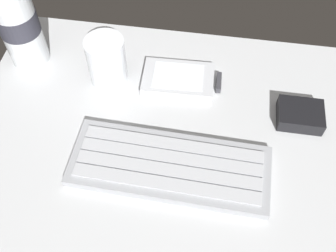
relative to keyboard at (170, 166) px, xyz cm
name	(u,v)px	position (x,y,z in cm)	size (l,w,h in cm)	color
ground_plane	(168,142)	(-1.08, 5.22, -1.79)	(64.00, 48.00, 2.80)	#B7BABC
keyboard	(170,166)	(0.00, 0.00, 0.00)	(29.29, 11.78, 1.70)	#93969B
handheld_device	(182,79)	(-0.42, 16.96, -0.08)	(13.00, 8.03, 1.50)	#B7BABF
juice_cup	(107,62)	(-12.82, 15.92, 3.10)	(6.40, 6.40, 8.50)	silver
water_bottle	(16,18)	(-27.85, 18.56, 8.20)	(6.73, 6.73, 20.80)	silver
charger_block	(300,115)	(19.02, 11.89, 0.39)	(7.00, 5.60, 2.40)	black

